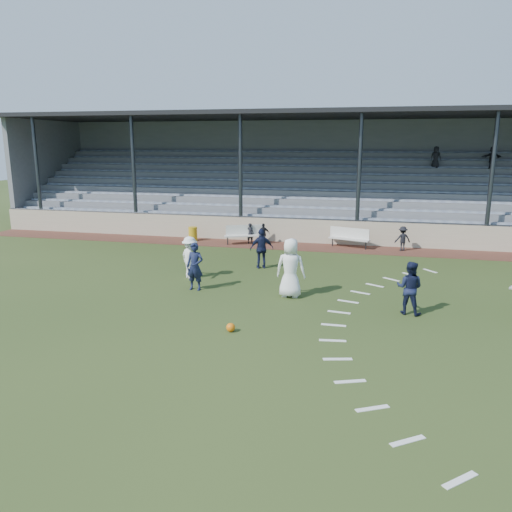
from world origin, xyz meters
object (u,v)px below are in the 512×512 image
at_px(bench_left, 245,233).
at_px(football, 231,327).
at_px(bench_right, 349,236).
at_px(trash_bin, 193,234).
at_px(player_navy_lead, 195,267).
at_px(player_white_lead, 291,268).

distance_m(bench_left, football, 11.96).
bearing_deg(football, bench_right, 78.07).
height_order(trash_bin, football, trash_bin).
relative_size(bench_left, player_navy_lead, 1.19).
height_order(bench_left, player_navy_lead, player_navy_lead).
xyz_separation_m(bench_left, bench_right, (5.17, 0.34, 0.00)).
relative_size(trash_bin, football, 2.98).
xyz_separation_m(trash_bin, player_white_lead, (6.52, -8.28, 0.61)).
xyz_separation_m(football, player_white_lead, (1.06, 3.49, 0.87)).
xyz_separation_m(bench_right, player_navy_lead, (-4.84, -8.47, 0.25)).
bearing_deg(bench_left, trash_bin, 154.01).
bearing_deg(player_navy_lead, bench_left, 95.12).
distance_m(bench_left, player_navy_lead, 8.14).
bearing_deg(bench_right, trash_bin, -160.55).
relative_size(bench_left, player_white_lead, 1.00).
distance_m(bench_right, football, 12.27).
relative_size(bench_right, football, 8.32).
relative_size(trash_bin, player_white_lead, 0.37).
relative_size(bench_right, trash_bin, 2.80).
bearing_deg(player_navy_lead, player_white_lead, 2.33).
bearing_deg(football, player_navy_lead, 123.23).
distance_m(bench_left, trash_bin, 2.85).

